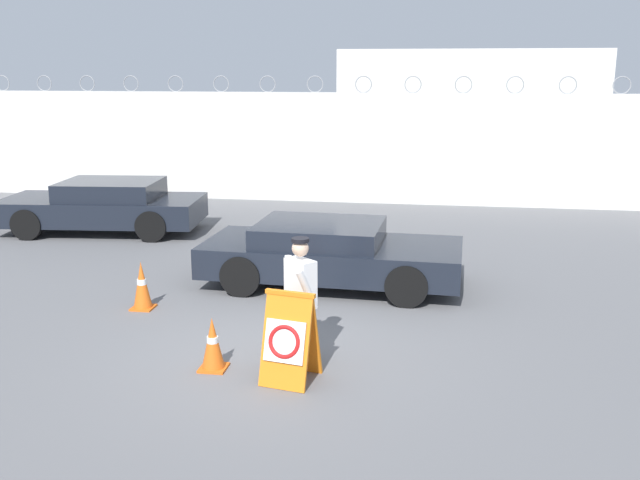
{
  "coord_description": "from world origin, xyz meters",
  "views": [
    {
      "loc": [
        1.96,
        -8.85,
        3.72
      ],
      "look_at": [
        0.32,
        1.52,
        1.18
      ],
      "focal_mm": 40.0,
      "sensor_mm": 36.0,
      "label": 1
    }
  ],
  "objects_px": {
    "traffic_cone_near": "(213,344)",
    "parked_car_front_coupe": "(105,206)",
    "parked_car_rear_sedan": "(330,253)",
    "barricade_sign": "(289,337)",
    "security_guard": "(300,296)",
    "traffic_cone_mid": "(142,286)"
  },
  "relations": [
    {
      "from": "security_guard",
      "to": "traffic_cone_mid",
      "type": "height_order",
      "value": "security_guard"
    },
    {
      "from": "traffic_cone_mid",
      "to": "security_guard",
      "type": "bearing_deg",
      "value": -31.05
    },
    {
      "from": "barricade_sign",
      "to": "traffic_cone_near",
      "type": "distance_m",
      "value": 1.07
    },
    {
      "from": "security_guard",
      "to": "parked_car_rear_sedan",
      "type": "relative_size",
      "value": 0.37
    },
    {
      "from": "security_guard",
      "to": "parked_car_rear_sedan",
      "type": "distance_m",
      "value": 3.48
    },
    {
      "from": "barricade_sign",
      "to": "parked_car_front_coupe",
      "type": "height_order",
      "value": "parked_car_front_coupe"
    },
    {
      "from": "traffic_cone_mid",
      "to": "parked_car_rear_sedan",
      "type": "height_order",
      "value": "parked_car_rear_sedan"
    },
    {
      "from": "traffic_cone_near",
      "to": "traffic_cone_mid",
      "type": "height_order",
      "value": "traffic_cone_mid"
    },
    {
      "from": "barricade_sign",
      "to": "traffic_cone_mid",
      "type": "relative_size",
      "value": 1.48
    },
    {
      "from": "parked_car_front_coupe",
      "to": "security_guard",
      "type": "bearing_deg",
      "value": 125.64
    },
    {
      "from": "barricade_sign",
      "to": "traffic_cone_mid",
      "type": "height_order",
      "value": "barricade_sign"
    },
    {
      "from": "traffic_cone_near",
      "to": "parked_car_front_coupe",
      "type": "distance_m",
      "value": 8.63
    },
    {
      "from": "traffic_cone_mid",
      "to": "parked_car_rear_sedan",
      "type": "relative_size",
      "value": 0.17
    },
    {
      "from": "parked_car_front_coupe",
      "to": "parked_car_rear_sedan",
      "type": "relative_size",
      "value": 1.04
    },
    {
      "from": "security_guard",
      "to": "parked_car_front_coupe",
      "type": "relative_size",
      "value": 0.36
    },
    {
      "from": "traffic_cone_mid",
      "to": "parked_car_front_coupe",
      "type": "relative_size",
      "value": 0.16
    },
    {
      "from": "parked_car_rear_sedan",
      "to": "parked_car_front_coupe",
      "type": "bearing_deg",
      "value": 152.56
    },
    {
      "from": "traffic_cone_near",
      "to": "traffic_cone_mid",
      "type": "bearing_deg",
      "value": 130.97
    },
    {
      "from": "traffic_cone_near",
      "to": "parked_car_front_coupe",
      "type": "bearing_deg",
      "value": 124.04
    },
    {
      "from": "security_guard",
      "to": "parked_car_front_coupe",
      "type": "distance_m",
      "value": 9.0
    },
    {
      "from": "parked_car_rear_sedan",
      "to": "barricade_sign",
      "type": "bearing_deg",
      "value": -86.09
    },
    {
      "from": "security_guard",
      "to": "barricade_sign",
      "type": "bearing_deg",
      "value": -52.2
    }
  ]
}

